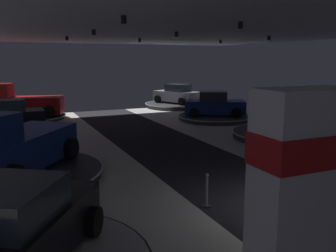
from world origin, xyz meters
TOP-DOWN VIEW (x-y plane):
  - ground at (0.00, 0.00)m, footprint 24.00×44.00m
  - ceiling_with_spotlights at (0.00, -0.00)m, footprint 24.00×44.00m
  - display_car_near_left at (-7.08, -0.65)m, footprint 3.80×4.50m
  - display_platform_deep_right at (6.95, 21.56)m, footprint 5.70×5.70m
  - display_car_deep_right at (6.97, 21.54)m, footprint 3.47×4.57m
  - display_platform_far_right at (6.43, 14.19)m, footprint 5.25×5.25m
  - display_car_far_right at (6.41, 14.21)m, footprint 4.54×3.67m
  - display_platform_deep_left at (-5.92, 20.05)m, footprint 5.68×5.68m
  - pickup_truck_deep_left at (-6.23, 20.14)m, footprint 5.67×3.79m
  - display_platform_mid_right at (6.67, 7.40)m, footprint 5.61×5.61m
  - display_car_mid_right at (6.65, 7.38)m, footprint 4.47×3.89m
  - display_platform_mid_left at (-6.85, 6.05)m, footprint 6.09×6.09m
  - pickup_truck_mid_left at (-7.04, 5.79)m, footprint 4.82×5.52m
  - display_platform_far_left at (-7.24, 14.26)m, footprint 5.92×5.92m
  - display_car_far_left at (-7.21, 14.26)m, footprint 4.29×2.32m
  - visitor_walking_near at (0.31, -0.50)m, footprint 0.32×0.32m
  - stanchion_a at (-1.92, 1.05)m, footprint 0.28×0.28m

SIDE VIEW (x-z plane):
  - ground at x=0.00m, z-range -0.05..0.00m
  - display_platform_deep_left at x=-5.92m, z-range 0.02..0.26m
  - display_platform_mid_left at x=-6.85m, z-range 0.02..0.31m
  - display_platform_far_right at x=6.43m, z-range 0.02..0.32m
  - display_platform_mid_right at x=6.67m, z-range 0.02..0.36m
  - display_platform_deep_right at x=6.95m, z-range 0.02..0.36m
  - display_platform_far_left at x=-7.24m, z-range 0.02..0.37m
  - stanchion_a at x=-1.92m, z-range -0.13..0.88m
  - visitor_walking_near at x=0.31m, z-range 0.11..1.70m
  - display_car_far_right at x=6.41m, z-range 0.22..1.93m
  - display_car_near_left at x=-7.08m, z-range 0.23..1.94m
  - display_car_mid_right at x=6.65m, z-range 0.25..1.96m
  - display_car_deep_right at x=6.97m, z-range 0.26..1.97m
  - display_car_far_left at x=-7.21m, z-range 0.26..1.97m
  - pickup_truck_deep_left at x=-6.23m, z-range 0.03..2.33m
  - pickup_truck_mid_left at x=-7.04m, z-range 0.08..2.38m
  - ceiling_with_spotlights at x=0.00m, z-range 5.35..5.74m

